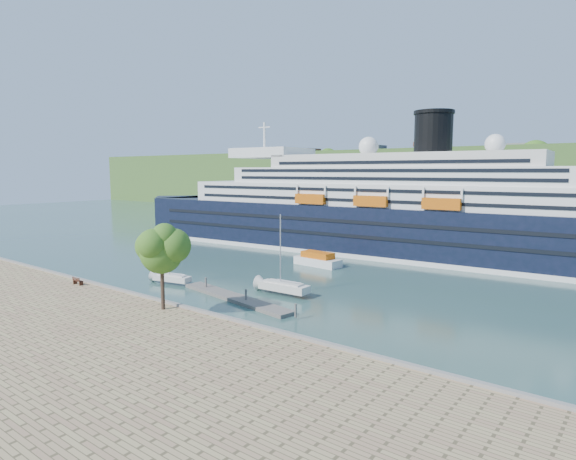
% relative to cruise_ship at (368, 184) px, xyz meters
% --- Properties ---
extents(ground, '(400.00, 400.00, 0.00)m').
position_rel_cruise_ship_xyz_m(ground, '(-1.57, -51.06, -13.61)').
color(ground, '#294948').
rests_on(ground, ground).
extents(far_hillside, '(400.00, 50.00, 24.00)m').
position_rel_cruise_ship_xyz_m(far_hillside, '(-1.57, 93.94, -1.61)').
color(far_hillside, '#3D5F26').
rests_on(far_hillside, ground).
extents(quay_coping, '(220.00, 0.50, 0.30)m').
position_rel_cruise_ship_xyz_m(quay_coping, '(-1.57, -51.26, -12.46)').
color(quay_coping, slate).
rests_on(quay_coping, promenade).
extents(cruise_ship, '(122.15, 25.96, 27.22)m').
position_rel_cruise_ship_xyz_m(cruise_ship, '(0.00, 0.00, 0.00)').
color(cruise_ship, black).
rests_on(cruise_ship, ground).
extents(park_bench, '(1.80, 0.80, 1.13)m').
position_rel_cruise_ship_xyz_m(park_bench, '(-15.14, -52.78, -12.05)').
color(park_bench, '#401D12').
rests_on(park_bench, promenade).
extents(promenade_tree, '(6.33, 6.33, 10.49)m').
position_rel_cruise_ship_xyz_m(promenade_tree, '(3.43, -53.05, -7.37)').
color(promenade_tree, '#30681B').
rests_on(promenade_tree, promenade).
extents(floating_pontoon, '(20.23, 5.73, 0.45)m').
position_rel_cruise_ship_xyz_m(floating_pontoon, '(4.41, -42.61, -13.39)').
color(floating_pontoon, '#68625C').
rests_on(floating_pontoon, ground).
extents(sailboat_white_near, '(6.68, 3.10, 8.33)m').
position_rel_cruise_ship_xyz_m(sailboat_white_near, '(-8.79, -42.04, -9.45)').
color(sailboat_white_near, silver).
rests_on(sailboat_white_near, ground).
extents(sailboat_white_far, '(7.95, 2.46, 10.18)m').
position_rel_cruise_ship_xyz_m(sailboat_white_far, '(7.82, -36.89, -8.52)').
color(sailboat_white_far, silver).
rests_on(sailboat_white_far, ground).
extents(tender_launch, '(8.93, 3.77, 2.40)m').
position_rel_cruise_ship_xyz_m(tender_launch, '(0.23, -17.86, -12.41)').
color(tender_launch, '#C8580B').
rests_on(tender_launch, ground).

